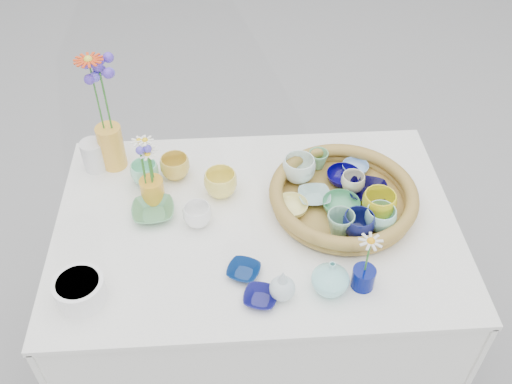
{
  "coord_description": "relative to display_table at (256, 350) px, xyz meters",
  "views": [
    {
      "loc": [
        -0.08,
        -1.24,
        2.07
      ],
      "look_at": [
        0.0,
        0.02,
        0.87
      ],
      "focal_mm": 40.0,
      "sensor_mm": 36.0,
      "label": 1
    }
  ],
  "objects": [
    {
      "name": "ground",
      "position": [
        0.0,
        0.0,
        0.0
      ],
      "size": [
        80.0,
        80.0,
        0.0
      ],
      "primitive_type": "plane",
      "color": "gray"
    },
    {
      "name": "display_table",
      "position": [
        0.0,
        0.0,
        0.0
      ],
      "size": [
        1.26,
        0.86,
        0.77
      ],
      "primitive_type": null,
      "color": "white",
      "rests_on": "ground"
    },
    {
      "name": "wicker_tray",
      "position": [
        0.28,
        0.05,
        0.8
      ],
      "size": [
        0.47,
        0.47,
        0.08
      ],
      "primitive_type": null,
      "color": "olive",
      "rests_on": "display_table"
    },
    {
      "name": "tray_ceramic_0",
      "position": [
        0.3,
        0.15,
        0.8
      ],
      "size": [
        0.14,
        0.14,
        0.04
      ],
      "primitive_type": "imported",
      "rotation": [
        0.0,
        0.0,
        0.36
      ],
      "color": "#050049",
      "rests_on": "wicker_tray"
    },
    {
      "name": "tray_ceramic_1",
      "position": [
        0.37,
        0.07,
        0.8
      ],
      "size": [
        0.15,
        0.15,
        0.03
      ],
      "primitive_type": "imported",
      "rotation": [
        0.0,
        0.0,
        -0.24
      ],
      "color": "black",
      "rests_on": "wicker_tray"
    },
    {
      "name": "tray_ceramic_2",
      "position": [
        0.38,
        -0.01,
        0.82
      ],
      "size": [
        0.11,
        0.11,
        0.08
      ],
      "primitive_type": "imported",
      "rotation": [
        0.0,
        0.0,
        -0.05
      ],
      "color": "yellow",
      "rests_on": "wicker_tray"
    },
    {
      "name": "tray_ceramic_3",
      "position": [
        0.27,
        0.01,
        0.8
      ],
      "size": [
        0.15,
        0.15,
        0.04
      ],
      "primitive_type": "imported",
      "rotation": [
        0.0,
        0.0,
        0.3
      ],
      "color": "#419460",
      "rests_on": "wicker_tray"
    },
    {
      "name": "tray_ceramic_4",
      "position": [
        0.25,
        -0.08,
        0.82
      ],
      "size": [
        0.09,
        0.09,
        0.08
      ],
      "primitive_type": "imported",
      "rotation": [
        0.0,
        0.0,
        -0.08
      ],
      "color": "#74AB8A",
      "rests_on": "wicker_tray"
    },
    {
      "name": "tray_ceramic_5",
      "position": [
        0.19,
        0.06,
        0.8
      ],
      "size": [
        0.11,
        0.11,
        0.03
      ],
      "primitive_type": "imported",
      "rotation": [
        0.0,
        0.0,
        0.03
      ],
      "color": "#93BAB5",
      "rests_on": "wicker_tray"
    },
    {
      "name": "tray_ceramic_6",
      "position": [
        0.15,
        0.17,
        0.83
      ],
      "size": [
        0.13,
        0.13,
        0.09
      ],
      "primitive_type": "imported",
      "rotation": [
        0.0,
        0.0,
        -0.16
      ],
      "color": "silver",
      "rests_on": "wicker_tray"
    },
    {
      "name": "tray_ceramic_7",
      "position": [
        0.32,
        0.1,
        0.81
      ],
      "size": [
        0.09,
        0.09,
        0.06
      ],
      "primitive_type": "imported",
      "rotation": [
        0.0,
        0.0,
        -0.16
      ],
      "color": "beige",
      "rests_on": "wicker_tray"
    },
    {
      "name": "tray_ceramic_8",
      "position": [
        0.35,
        0.19,
        0.8
      ],
      "size": [
        0.12,
        0.12,
        0.03
      ],
      "primitive_type": "imported",
      "rotation": [
        0.0,
        0.0,
        -0.41
      ],
      "color": "#87B4EA",
      "rests_on": "wicker_tray"
    },
    {
      "name": "tray_ceramic_9",
      "position": [
        0.3,
        -0.09,
        0.82
      ],
      "size": [
        0.13,
        0.13,
        0.08
      ],
      "primitive_type": "imported",
      "rotation": [
        0.0,
        0.0,
        0.43
      ],
      "color": "#0F144D",
      "rests_on": "wicker_tray"
    },
    {
      "name": "tray_ceramic_10",
      "position": [
        0.11,
        0.02,
        0.8
      ],
      "size": [
        0.14,
        0.14,
        0.03
      ],
      "primitive_type": "imported",
      "rotation": [
        0.0,
        0.0,
        0.34
      ],
      "color": "#EEE884",
      "rests_on": "wicker_tray"
    },
    {
      "name": "tray_ceramic_11",
      "position": [
        0.37,
        -0.07,
        0.82
      ],
      "size": [
        0.1,
        0.1,
        0.08
      ],
      "primitive_type": "imported",
      "rotation": [
        0.0,
        0.0,
        -0.1
      ],
      "color": "#93DED1",
      "rests_on": "wicker_tray"
    },
    {
      "name": "tray_ceramic_12",
      "position": [
        0.22,
        0.22,
        0.81
      ],
      "size": [
        0.07,
        0.07,
        0.06
      ],
      "primitive_type": "imported",
      "rotation": [
        0.0,
        0.0,
        -0.04
      ],
      "color": "#66A36F",
      "rests_on": "wicker_tray"
    },
    {
      "name": "loose_ceramic_0",
      "position": [
        -0.26,
        0.23,
        0.8
      ],
      "size": [
        0.13,
        0.13,
        0.08
      ],
      "primitive_type": "imported",
      "rotation": [
        0.0,
        0.0,
        0.38
      ],
      "color": "gold",
      "rests_on": "display_table"
    },
    {
      "name": "loose_ceramic_1",
      "position": [
        -0.11,
        0.13,
        0.81
      ],
      "size": [
        0.12,
        0.12,
        0.09
      ],
      "primitive_type": "imported",
      "rotation": [
        0.0,
        0.0,
        0.15
      ],
      "color": "#F1DD5A",
      "rests_on": "display_table"
    },
    {
      "name": "loose_ceramic_2",
      "position": [
        -0.32,
        0.04,
        0.78
      ],
      "size": [
        0.14,
        0.14,
        0.03
      ],
      "primitive_type": "imported",
      "rotation": [
        0.0,
        0.0,
        0.08
      ],
      "color": "#549362",
      "rests_on": "display_table"
    },
    {
      "name": "loose_ceramic_3",
      "position": [
        -0.18,
        0.0,
        0.8
      ],
      "size": [
        0.11,
        0.11,
        0.07
      ],
      "primitive_type": "imported",
      "rotation": [
        0.0,
        0.0,
        0.32
      ],
      "color": "white",
      "rests_on": "display_table"
    },
    {
      "name": "loose_ceramic_4",
      "position": [
        -0.05,
        -0.21,
        0.78
      ],
      "size": [
        0.12,
        0.12,
        0.02
      ],
      "primitive_type": "imported",
      "rotation": [
        0.0,
        0.0,
        -0.4
      ],
      "color": "#062054",
      "rests_on": "display_table"
    },
    {
      "name": "loose_ceramic_5",
      "position": [
        -0.36,
        0.21,
        0.8
      ],
      "size": [
        0.1,
        0.1,
        0.07
      ],
      "primitive_type": "imported",
      "rotation": [
        0.0,
        0.0,
        -0.1
      ],
      "color": "#8EE6BB",
      "rests_on": "display_table"
    },
    {
      "name": "loose_ceramic_6",
      "position": [
        -0.01,
        -0.3,
        0.78
      ],
      "size": [
        0.12,
        0.12,
        0.02
      ],
      "primitive_type": "imported",
      "rotation": [
        0.0,
        0.0,
        -0.29
      ],
      "color": "#101054",
      "rests_on": "display_table"
    },
    {
      "name": "fluted_bowl",
      "position": [
        -0.5,
        -0.27,
        0.8
      ],
      "size": [
        0.15,
        0.15,
        0.07
      ],
      "primitive_type": null,
      "rotation": [
        0.0,
        0.0,
        -0.07
      ],
      "color": "white",
      "rests_on": "display_table"
    },
    {
      "name": "bud_vase_paleblue",
      "position": [
        0.05,
        -0.29,
        0.82
      ],
      "size": [
        0.09,
        0.09,
        0.11
      ],
      "primitive_type": null,
      "rotation": [
        0.0,
        0.0,
        0.2
      ],
      "color": "silver",
      "rests_on": "display_table"
    },
    {
      "name": "bud_vase_seafoam",
      "position": [
        0.19,
        -0.28,
        0.82
      ],
      "size": [
        0.11,
        0.11,
        0.11
      ],
      "primitive_type": "imported",
      "rotation": [
        0.0,
        0.0,
        0.04
      ],
      "color": "#96EBE6",
      "rests_on": "display_table"
    },
    {
      "name": "bud_vase_cobalt",
      "position": [
        0.28,
        -0.27,
        0.8
      ],
      "size": [
        0.07,
        0.07,
        0.07
      ],
      "primitive_type": "cylinder",
      "rotation": [
        0.0,
        0.0,
        0.07
      ],
      "color": "#000A5C",
      "rests_on": "display_table"
    },
    {
      "name": "single_daisy",
      "position": [
        0.28,
        -0.27,
        0.89
      ],
      "size": [
        0.09,
        0.09,
        0.14
      ],
      "primitive_type": null,
      "rotation": [
        0.0,
        0.0,
        0.28
      ],
      "color": "silver",
      "rests_on": "bud_vase_cobalt"
    },
    {
      "name": "tall_vase_yellow",
      "position": [
        -0.47,
        0.3,
        0.85
      ],
      "size": [
        0.11,
        0.11,
        0.16
      ],
      "primitive_type": "cylinder",
      "rotation": [
        0.0,
        0.0,
        -0.35
      ],
      "color": "gold",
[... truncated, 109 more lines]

